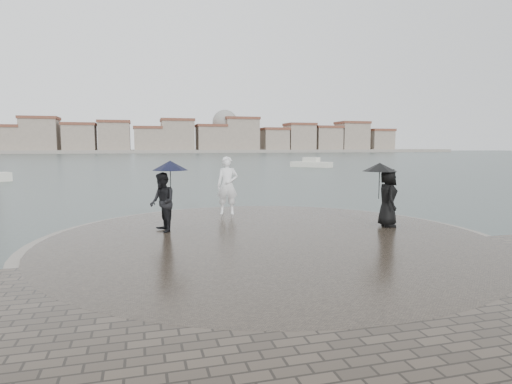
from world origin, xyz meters
name	(u,v)px	position (x,y,z in m)	size (l,w,h in m)	color
ground	(321,292)	(0.00, 0.00, 0.00)	(400.00, 400.00, 0.00)	#2B3835
kerb_ring	(269,244)	(0.00, 3.50, 0.16)	(12.50, 12.50, 0.32)	gray
quay_tip	(269,243)	(0.00, 3.50, 0.18)	(11.90, 11.90, 0.36)	#2D261E
statue	(227,185)	(-0.30, 7.62, 1.40)	(0.76, 0.50, 2.08)	white
visitor_left	(164,193)	(-2.67, 5.00, 1.48)	(1.19, 1.11, 2.04)	black
visitor_right	(386,190)	(3.88, 4.01, 1.48)	(1.18, 1.13, 1.95)	black
far_skyline	(131,138)	(-6.29, 160.71, 5.61)	(260.00, 20.00, 37.00)	gray
boats	(186,169)	(1.29, 37.25, 0.38)	(39.50, 19.94, 1.50)	silver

